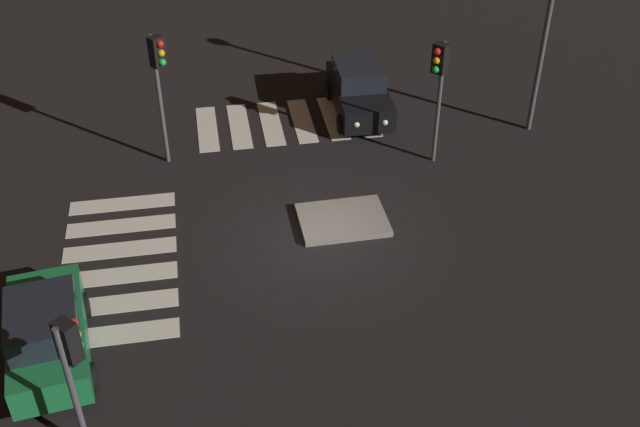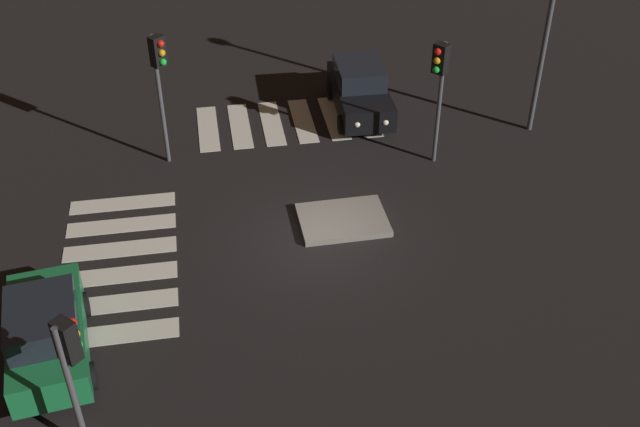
# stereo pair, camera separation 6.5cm
# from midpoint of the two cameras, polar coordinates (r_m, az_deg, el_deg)

# --- Properties ---
(ground_plane) EXTENTS (80.00, 80.00, 0.00)m
(ground_plane) POSITION_cam_midpoint_polar(r_m,az_deg,el_deg) (22.59, 0.08, -2.04)
(ground_plane) COLOR black
(traffic_island) EXTENTS (2.65, 2.01, 0.18)m
(traffic_island) POSITION_cam_midpoint_polar(r_m,az_deg,el_deg) (23.27, 1.77, -0.48)
(traffic_island) COLOR gray
(traffic_island) RESTS_ON ground
(car_black) EXTENTS (2.10, 4.32, 1.86)m
(car_black) POSITION_cam_midpoint_polar(r_m,az_deg,el_deg) (28.66, 3.02, 9.04)
(car_black) COLOR black
(car_black) RESTS_ON ground
(car_green) EXTENTS (2.36, 4.29, 1.80)m
(car_green) POSITION_cam_midpoint_polar(r_m,az_deg,el_deg) (19.67, -19.38, -8.19)
(car_green) COLOR #196B38
(car_green) RESTS_ON ground
(traffic_light_east) EXTENTS (0.54, 0.53, 4.50)m
(traffic_light_east) POSITION_cam_midpoint_polar(r_m,az_deg,el_deg) (24.92, -11.66, 10.35)
(traffic_light_east) COLOR #47474C
(traffic_light_east) RESTS_ON ground
(traffic_light_south) EXTENTS (0.53, 0.54, 4.25)m
(traffic_light_south) POSITION_cam_midpoint_polar(r_m,az_deg,el_deg) (24.80, 8.86, 10.06)
(traffic_light_south) COLOR #47474C
(traffic_light_south) RESTS_ON ground
(traffic_light_north) EXTENTS (0.54, 0.54, 3.63)m
(traffic_light_north) POSITION_cam_midpoint_polar(r_m,az_deg,el_deg) (16.23, -17.83, -9.92)
(traffic_light_north) COLOR #47474C
(traffic_light_north) RESTS_ON ground
(crosswalk_near) EXTENTS (6.45, 3.20, 0.02)m
(crosswalk_near) POSITION_cam_midpoint_polar(r_m,az_deg,el_deg) (28.42, -2.35, 6.75)
(crosswalk_near) COLOR silver
(crosswalk_near) RESTS_ON ground
(crosswalk_side) EXTENTS (3.20, 6.45, 0.02)m
(crosswalk_side) POSITION_cam_midpoint_polar(r_m,az_deg,el_deg) (22.55, -14.45, -3.47)
(crosswalk_side) COLOR silver
(crosswalk_side) RESTS_ON ground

